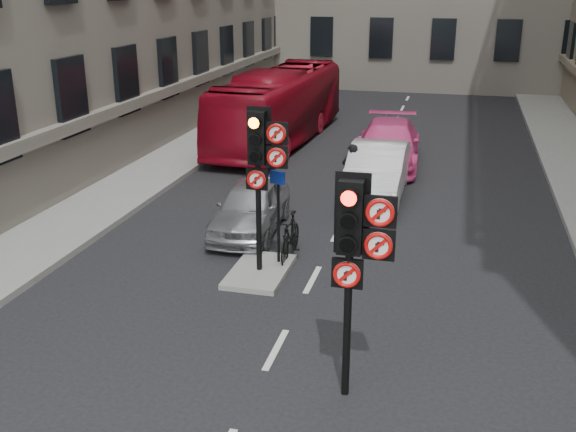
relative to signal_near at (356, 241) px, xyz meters
The scene contains 12 objects.
ground 3.14m from the signal_near, 146.26° to the right, with size 120.00×120.00×0.00m, color black.
pavement_left 14.24m from the signal_near, 128.28° to the left, with size 3.00×50.00×0.16m, color gray.
centre_island 5.44m from the signal_near, 123.83° to the left, with size 1.20×2.00×0.12m, color gray.
signal_near is the anchor object (origin of this frame).
signal_far 4.77m from the signal_near, 123.02° to the left, with size 0.91×0.40×3.58m.
car_silver 7.72m from the signal_near, 119.35° to the left, with size 1.54×3.82×1.30m, color #989B9F.
car_white 10.50m from the signal_near, 95.17° to the left, with size 1.63×4.67×1.54m, color silver.
car_pink 14.12m from the signal_near, 94.09° to the left, with size 2.09×5.15×1.49m, color #E1428A.
bus_red 17.32m from the signal_near, 108.74° to the left, with size 2.40×10.24×2.85m, color maroon.
motorcycle 5.93m from the signal_near, 113.97° to the left, with size 0.49×1.74×1.05m, color black.
motorcyclist 10.29m from the signal_near, 99.32° to the left, with size 0.59×0.39×1.62m, color black.
info_sign 5.21m from the signal_near, 117.92° to the left, with size 0.36×0.16×2.13m.
Camera 1 is at (2.78, -7.99, 6.17)m, focal length 42.00 mm.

